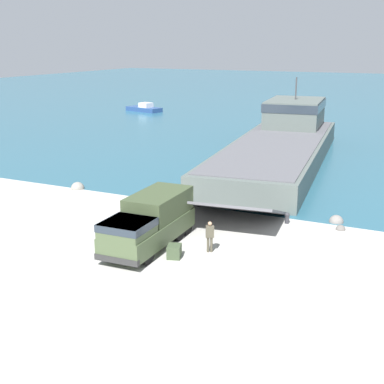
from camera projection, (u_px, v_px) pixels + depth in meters
The scene contains 12 objects.
ground_plane at pixel (199, 225), 33.20m from camera, with size 240.00×240.00×0.00m, color #B7B5AD.
water_surface at pixel (384, 96), 114.50m from camera, with size 240.00×180.00×0.01m, color #285B70.
landing_craft at pixel (282, 141), 51.97m from camera, with size 11.76×36.79×7.38m.
military_truck at pixel (150, 221), 29.42m from camera, with size 2.70×7.11×2.81m.
soldier_on_ramp at pixel (210, 234), 28.71m from camera, with size 0.50×0.42×1.74m.
moored_boat_a at pixel (144, 108), 88.39m from camera, with size 6.66×3.89×1.46m.
mooring_bollard at pixel (287, 217), 33.48m from camera, with size 0.32×0.32×0.71m.
cargo_crate at pixel (174, 251), 28.14m from camera, with size 0.69×0.83×0.69m, color #3D4C33.
shoreline_rock_a at pixel (336, 222), 33.79m from camera, with size 0.92×0.92×0.92m, color gray.
shoreline_rock_b at pixel (340, 230), 32.43m from camera, with size 0.60×0.60×0.60m, color #66605B.
shoreline_rock_c at pixel (152, 194), 40.04m from camera, with size 1.02×1.02×1.02m, color gray.
shoreline_rock_d at pixel (78, 189), 41.52m from camera, with size 1.06×1.06×1.06m, color gray.
Camera 1 is at (13.23, -28.50, 10.93)m, focal length 50.00 mm.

